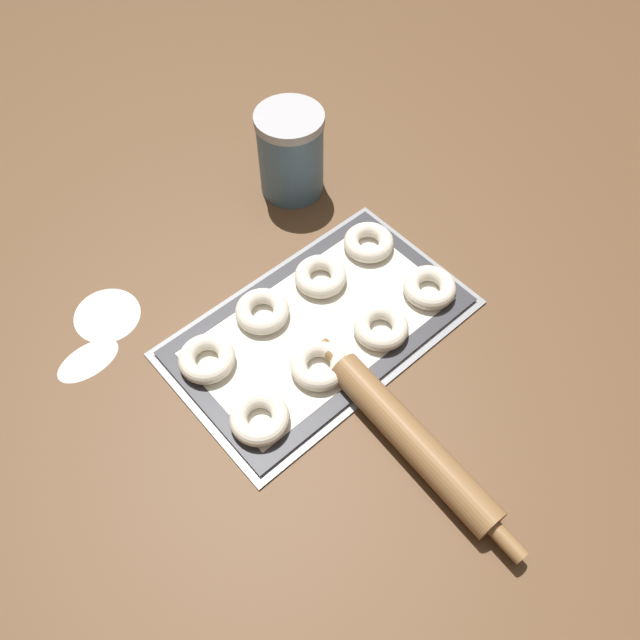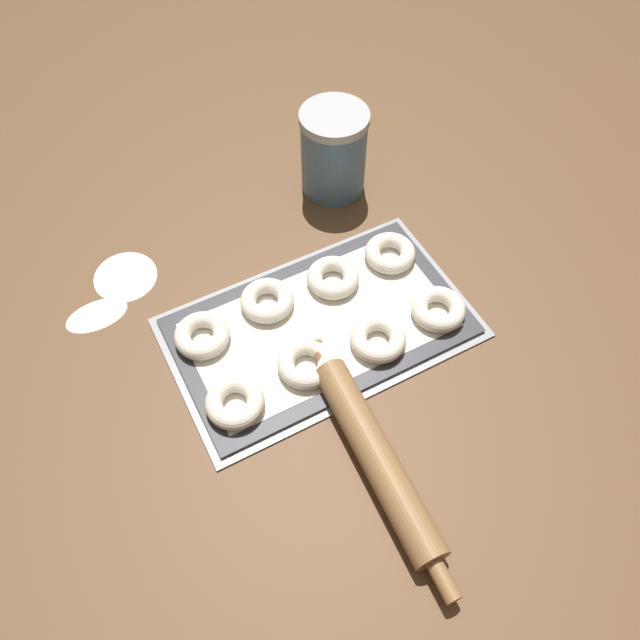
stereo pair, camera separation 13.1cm
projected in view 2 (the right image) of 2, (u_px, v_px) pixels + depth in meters
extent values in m
plane|color=brown|center=(335.00, 333.00, 1.00)|extent=(2.80, 2.80, 0.00)
cube|color=#93969B|center=(320.00, 327.00, 1.00)|extent=(0.48, 0.29, 0.01)
cube|color=#333338|center=(320.00, 325.00, 1.00)|extent=(0.46, 0.27, 0.00)
cube|color=silver|center=(320.00, 325.00, 1.00)|extent=(0.41, 0.22, 0.00)
torus|color=silver|center=(235.00, 402.00, 0.90)|extent=(0.09, 0.09, 0.03)
torus|color=silver|center=(306.00, 364.00, 0.94)|extent=(0.09, 0.09, 0.03)
torus|color=silver|center=(378.00, 339.00, 0.96)|extent=(0.09, 0.09, 0.03)
torus|color=silver|center=(438.00, 309.00, 1.00)|extent=(0.09, 0.09, 0.03)
torus|color=silver|center=(202.00, 335.00, 0.97)|extent=(0.09, 0.09, 0.03)
torus|color=silver|center=(267.00, 301.00, 1.01)|extent=(0.09, 0.09, 0.03)
torus|color=silver|center=(333.00, 278.00, 1.03)|extent=(0.09, 0.09, 0.03)
torus|color=silver|center=(390.00, 253.00, 1.06)|extent=(0.09, 0.09, 0.03)
cylinder|color=slate|center=(333.00, 155.00, 1.13)|extent=(0.12, 0.12, 0.15)
cylinder|color=#B2B2B7|center=(334.00, 118.00, 1.06)|extent=(0.12, 0.12, 0.02)
cylinder|color=olive|center=(377.00, 457.00, 0.85)|extent=(0.07, 0.31, 0.05)
cylinder|color=olive|center=(322.00, 356.00, 0.95)|extent=(0.03, 0.05, 0.02)
cylinder|color=olive|center=(444.00, 581.00, 0.76)|extent=(0.03, 0.05, 0.02)
ellipsoid|color=white|center=(97.00, 315.00, 1.02)|extent=(0.10, 0.06, 0.00)
ellipsoid|color=white|center=(125.00, 276.00, 1.06)|extent=(0.11, 0.11, 0.00)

